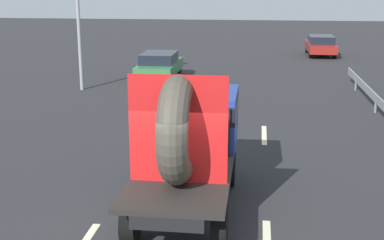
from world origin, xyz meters
The scene contains 6 objects.
ground_plane centered at (0.00, 0.00, 0.00)m, with size 120.00×120.00×0.00m, color #28282B.
flatbed_truck centered at (0.27, 1.45, 1.59)m, with size 2.02×5.15×3.21m.
distant_sedan centered at (-3.22, 16.55, 0.74)m, with size 1.81×4.23×1.38m.
lane_dash_left_far centered at (-1.48, 7.32, 0.00)m, with size 2.02×0.16×0.01m, color beige.
lane_dash_right_far centered at (2.02, 7.01, 0.00)m, with size 2.22×0.16×0.01m, color beige.
oncoming_car centered at (5.91, 26.76, 0.72)m, with size 1.76×4.11×1.34m.
Camera 1 is at (1.73, -9.84, 4.88)m, focal length 49.68 mm.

